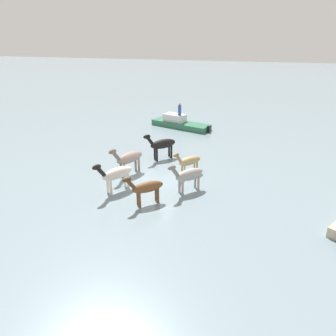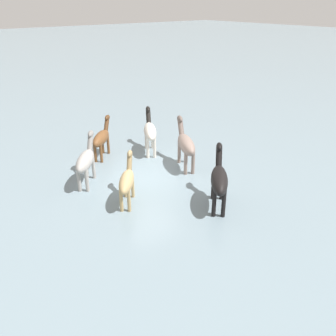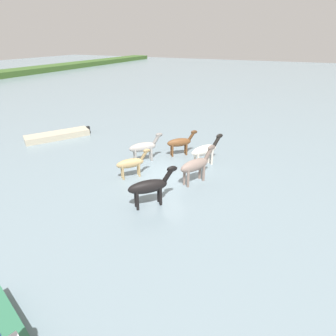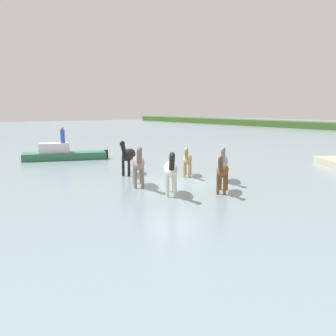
% 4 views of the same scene
% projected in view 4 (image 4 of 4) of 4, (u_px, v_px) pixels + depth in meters
% --- Properties ---
extents(ground_plane, '(187.37, 187.37, 0.00)m').
position_uv_depth(ground_plane, '(173.00, 183.00, 20.41)').
color(ground_plane, gray).
extents(horse_dark_mare, '(2.15, 2.09, 2.02)m').
position_uv_depth(horse_dark_mare, '(128.00, 155.00, 22.72)').
color(horse_dark_mare, black).
rests_on(horse_dark_mare, ground_plane).
extents(horse_chestnut_trailing, '(2.53, 1.58, 2.05)m').
position_uv_depth(horse_chestnut_trailing, '(138.00, 163.00, 19.34)').
color(horse_chestnut_trailing, gray).
rests_on(horse_chestnut_trailing, ground_plane).
extents(horse_gray_outer, '(1.81, 1.92, 1.78)m').
position_uv_depth(horse_gray_outer, '(222.00, 171.00, 17.95)').
color(horse_gray_outer, brown).
rests_on(horse_gray_outer, ground_plane).
extents(horse_pinto_flank, '(2.10, 1.89, 1.90)m').
position_uv_depth(horse_pinto_flank, '(222.00, 161.00, 20.62)').
color(horse_pinto_flank, '#9E9993').
rests_on(horse_pinto_flank, ground_plane).
extents(horse_mid_herd, '(1.87, 1.68, 1.69)m').
position_uv_depth(horse_mid_herd, '(187.00, 159.00, 22.30)').
color(horse_mid_herd, tan).
rests_on(horse_mid_herd, ground_plane).
extents(horse_lead, '(2.40, 1.70, 2.00)m').
position_uv_depth(horse_lead, '(171.00, 170.00, 17.50)').
color(horse_lead, silver).
rests_on(horse_lead, ground_plane).
extents(boat_tender_starboard, '(3.42, 6.12, 1.38)m').
position_uv_depth(boat_tender_starboard, '(63.00, 155.00, 29.37)').
color(boat_tender_starboard, '#2D6B4C').
rests_on(boat_tender_starboard, ground_plane).
extents(person_spotter_bow, '(0.32, 0.32, 1.19)m').
position_uv_depth(person_spotter_bow, '(63.00, 135.00, 29.06)').
color(person_spotter_bow, '#2D51B2').
rests_on(person_spotter_bow, boat_tender_starboard).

